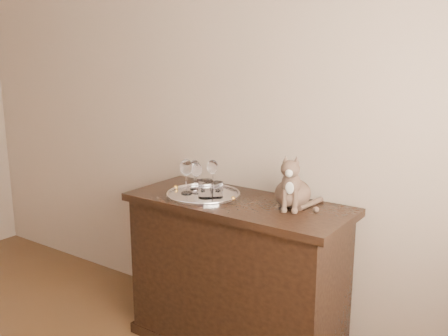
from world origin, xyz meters
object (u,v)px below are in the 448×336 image
at_px(wine_glass_b, 213,175).
at_px(wine_glass_d, 196,178).
at_px(tumbler_a, 206,189).
at_px(sideboard, 237,276).
at_px(wine_glass_c, 186,176).
at_px(cat, 293,180).
at_px(tumbler_c, 216,190).
at_px(wine_glass_a, 195,175).
at_px(tray, 203,195).

height_order(wine_glass_b, wine_glass_d, wine_glass_b).
bearing_deg(tumbler_a, sideboard, 25.68).
height_order(wine_glass_c, wine_glass_d, wine_glass_c).
xyz_separation_m(wine_glass_b, wine_glass_c, (-0.07, -0.15, 0.01)).
bearing_deg(wine_glass_b, cat, -0.37).
distance_m(wine_glass_d, tumbler_c, 0.15).
distance_m(sideboard, tumbler_a, 0.51).
xyz_separation_m(wine_glass_c, cat, (0.57, 0.14, 0.04)).
bearing_deg(wine_glass_a, wine_glass_c, -78.51).
xyz_separation_m(tumbler_a, cat, (0.43, 0.15, 0.08)).
bearing_deg(cat, tumbler_a, -179.63).
bearing_deg(tray, sideboard, 7.89).
xyz_separation_m(tray, wine_glass_c, (-0.09, -0.04, 0.10)).
relative_size(wine_glass_d, tumbler_a, 1.75).
height_order(wine_glass_b, tumbler_c, wine_glass_b).
height_order(sideboard, wine_glass_d, wine_glass_d).
distance_m(tray, wine_glass_c, 0.14).
distance_m(sideboard, tumbler_c, 0.49).
distance_m(wine_glass_a, tumbler_c, 0.21).
distance_m(tumbler_c, cat, 0.42).
distance_m(wine_glass_b, tumbler_a, 0.17).
height_order(wine_glass_c, cat, cat).
bearing_deg(wine_glass_c, tumbler_c, 9.70).
xyz_separation_m(sideboard, wine_glass_a, (-0.31, 0.03, 0.52)).
distance_m(tray, wine_glass_a, 0.15).
xyz_separation_m(sideboard, tray, (-0.20, -0.03, 0.43)).
bearing_deg(wine_glass_c, wine_glass_b, 64.83).
bearing_deg(sideboard, tumbler_c, -162.18).
relative_size(tray, cat, 1.43).
distance_m(wine_glass_a, wine_glass_d, 0.08).
bearing_deg(tray, tumbler_c, -4.89).
relative_size(wine_glass_b, tumbler_c, 2.04).
bearing_deg(tumbler_c, sideboard, 17.82).
relative_size(wine_glass_c, cat, 0.68).
relative_size(wine_glass_a, wine_glass_b, 0.98).
bearing_deg(wine_glass_d, wine_glass_a, 135.68).
distance_m(wine_glass_a, cat, 0.59).
distance_m(wine_glass_a, wine_glass_b, 0.10).
distance_m(tumbler_a, tumbler_c, 0.05).
height_order(sideboard, tumbler_c, tumbler_c).
relative_size(sideboard, wine_glass_c, 6.28).
distance_m(wine_glass_b, tumbler_c, 0.16).
xyz_separation_m(wine_glass_a, wine_glass_b, (0.09, 0.05, 0.00)).
relative_size(wine_glass_b, cat, 0.61).
bearing_deg(wine_glass_b, tumbler_c, -46.95).
height_order(tumbler_a, cat, cat).
height_order(wine_glass_a, cat, cat).
bearing_deg(tumbler_c, wine_glass_c, -170.30).
relative_size(wine_glass_b, tumbler_a, 1.76).
bearing_deg(wine_glass_c, tumbler_a, -2.48).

